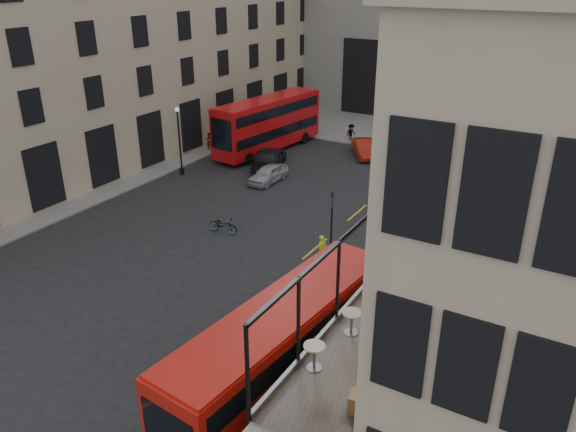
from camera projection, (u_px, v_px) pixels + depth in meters
The scene contains 31 objects.
ground at pixel (218, 381), 22.19m from camera, with size 140.00×140.00×0.00m, color black.
host_building_main at pixel (514, 274), 14.42m from camera, with size 7.26×11.40×15.10m.
host_frontage at pixel (375, 395), 18.27m from camera, with size 3.00×11.00×4.50m, color #B9A98B.
cafe_floor at pixel (380, 337), 17.33m from camera, with size 3.00×10.00×0.10m, color slate.
building_left at pixel (93, 14), 45.73m from camera, with size 14.60×50.60×22.00m.
gateway at pixel (452, 25), 58.47m from camera, with size 35.00×10.60×18.00m.
pavement_far at pixel (403, 133), 54.87m from camera, with size 40.00×12.00×0.12m, color slate.
pavement_left at pixel (78, 185), 41.76m from camera, with size 8.00×48.00×0.12m, color slate.
traffic_light_near at pixel (332, 214), 31.11m from camera, with size 0.16×0.20×3.80m.
traffic_light_far at pixel (271, 120), 50.17m from camera, with size 0.16×0.20×3.80m.
street_lamp_a at pixel (180, 145), 43.23m from camera, with size 0.36×0.36×5.33m.
street_lamp_b at pixel (390, 118), 50.76m from camera, with size 0.36×0.36×5.33m.
bus_near at pixel (283, 350), 20.07m from camera, with size 3.56×11.06×4.34m.
bus_far at pixel (268, 122), 48.82m from camera, with size 4.13×11.86×4.64m.
car_a at pixel (268, 174), 42.36m from camera, with size 1.54×3.82×1.30m, color #9B9EA3.
car_b at pixel (364, 148), 48.06m from camera, with size 1.52×4.36×1.44m, color #961909.
car_c at pixel (269, 158), 45.35m from camera, with size 2.26×5.57×1.62m, color black.
bicycle at pixel (223, 225), 34.33m from camera, with size 0.68×1.96×1.03m, color gray.
cyclist at pixel (322, 249), 30.81m from camera, with size 0.58×0.38×1.60m, color #D3E317.
pedestrian_a at pixel (268, 119), 56.97m from camera, with size 0.74×0.58×1.52m, color gray.
pedestrian_b at pixel (351, 133), 52.05m from camera, with size 1.07×0.61×1.65m, color gray.
pedestrian_c at pixel (479, 139), 50.58m from camera, with size 0.90×0.37×1.53m, color gray.
pedestrian_d at pixel (516, 155), 46.07m from camera, with size 0.75×0.49×1.54m, color gray.
pedestrian_e at pixel (209, 142), 49.58m from camera, with size 0.59×0.38×1.61m, color gray.
cafe_table_near at pixel (314, 353), 15.69m from camera, with size 0.62×0.62×0.78m.
cafe_table_mid at pixel (352, 319), 17.21m from camera, with size 0.61×0.61×0.77m.
cafe_table_far at pixel (386, 266), 20.20m from camera, with size 0.66×0.66×0.83m.
cafe_chair_a at pixel (359, 402), 14.25m from camera, with size 0.56×0.56×0.97m.
cafe_chair_b at pixel (406, 337), 16.85m from camera, with size 0.41×0.41×0.77m.
cafe_chair_c at pixel (412, 322), 17.43m from camera, with size 0.53×0.53×0.97m.
cafe_chair_d at pixel (445, 295), 18.94m from camera, with size 0.46×0.46×0.86m.
Camera 1 is at (11.27, -13.78, 15.03)m, focal length 35.00 mm.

